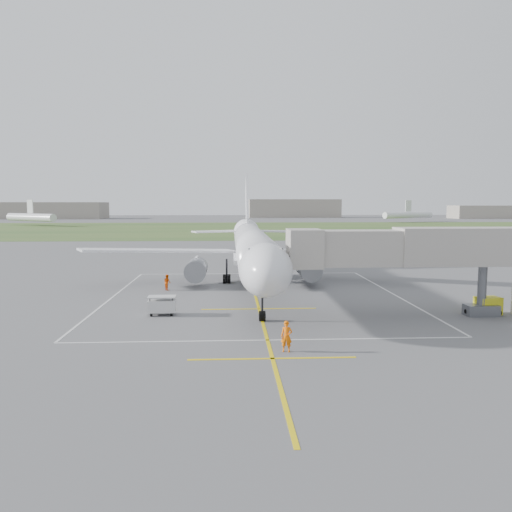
{
  "coord_description": "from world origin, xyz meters",
  "views": [
    {
      "loc": [
        -2.43,
        -52.54,
        9.11
      ],
      "look_at": [
        0.05,
        -4.0,
        4.0
      ],
      "focal_mm": 35.0,
      "sensor_mm": 36.0,
      "label": 1
    }
  ],
  "objects": [
    {
      "name": "ground",
      "position": [
        0.0,
        0.0,
        0.0
      ],
      "size": [
        700.0,
        700.0,
        0.0
      ],
      "primitive_type": "plane",
      "color": "#555457",
      "rests_on": "ground"
    },
    {
      "name": "grass_strip",
      "position": [
        0.0,
        130.0,
        0.01
      ],
      "size": [
        700.0,
        120.0,
        0.02
      ],
      "primitive_type": "cube",
      "color": "#325424",
      "rests_on": "ground"
    },
    {
      "name": "apron_markings",
      "position": [
        0.0,
        -5.82,
        0.01
      ],
      "size": [
        28.2,
        60.0,
        0.01
      ],
      "color": "yellow",
      "rests_on": "ground"
    },
    {
      "name": "airliner",
      "position": [
        -0.0,
        0.75,
        4.39
      ],
      "size": [
        38.93,
        46.75,
        13.52
      ],
      "color": "white",
      "rests_on": "ground"
    },
    {
      "name": "jet_bridge",
      "position": [
        15.72,
        -13.5,
        4.74
      ],
      "size": [
        23.4,
        5.0,
        7.2
      ],
      "color": "gray",
      "rests_on": "ground"
    },
    {
      "name": "gpu_unit",
      "position": [
        18.78,
        -13.1,
        0.71
      ],
      "size": [
        2.1,
        1.63,
        1.45
      ],
      "rotation": [
        0.0,
        0.0,
        0.16
      ],
      "color": "gold",
      "rests_on": "ground"
    },
    {
      "name": "baggage_cart",
      "position": [
        -8.1,
        -11.94,
        0.8
      ],
      "size": [
        2.28,
        1.41,
        1.56
      ],
      "rotation": [
        0.0,
        0.0,
        0.03
      ],
      "color": "silver",
      "rests_on": "ground"
    },
    {
      "name": "ramp_worker_nose",
      "position": [
        0.98,
        -22.67,
        0.97
      ],
      "size": [
        0.79,
        0.61,
        1.94
      ],
      "primitive_type": "imported",
      "rotation": [
        0.0,
        0.0,
        -0.23
      ],
      "color": "orange",
      "rests_on": "ground"
    },
    {
      "name": "ramp_worker_wing",
      "position": [
        -9.15,
        -0.07,
        0.84
      ],
      "size": [
        0.98,
        1.04,
        1.69
      ],
      "primitive_type": "imported",
      "rotation": [
        0.0,
        0.0,
        2.14
      ],
      "color": "#D54806",
      "rests_on": "ground"
    },
    {
      "name": "distant_hangars",
      "position": [
        -16.15,
        265.19,
        5.17
      ],
      "size": [
        345.0,
        49.0,
        12.0
      ],
      "color": "gray",
      "rests_on": "ground"
    },
    {
      "name": "distant_aircraft",
      "position": [
        0.43,
        174.95,
        3.59
      ],
      "size": [
        199.23,
        53.31,
        8.85
      ],
      "color": "white",
      "rests_on": "ground"
    }
  ]
}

